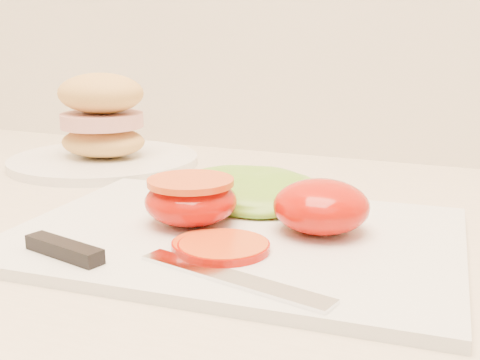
% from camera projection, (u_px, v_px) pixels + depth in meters
% --- Properties ---
extents(cutting_board, '(0.41, 0.31, 0.01)m').
position_uv_depth(cutting_board, '(236.00, 236.00, 0.54)').
color(cutting_board, silver).
rests_on(cutting_board, counter).
extents(tomato_half_dome, '(0.09, 0.09, 0.05)m').
position_uv_depth(tomato_half_dome, '(321.00, 206.00, 0.53)').
color(tomato_half_dome, '#B41000').
rests_on(tomato_half_dome, cutting_board).
extents(tomato_half_cut, '(0.09, 0.09, 0.04)m').
position_uv_depth(tomato_half_cut, '(191.00, 199.00, 0.56)').
color(tomato_half_cut, '#B41000').
rests_on(tomato_half_cut, cutting_board).
extents(tomato_slice_0, '(0.07, 0.07, 0.01)m').
position_uv_depth(tomato_slice_0, '(224.00, 247.00, 0.49)').
color(tomato_slice_0, '#E0591B').
rests_on(tomato_slice_0, cutting_board).
extents(tomato_slice_1, '(0.06, 0.06, 0.01)m').
position_uv_depth(tomato_slice_1, '(212.00, 245.00, 0.50)').
color(tomato_slice_1, '#E0591B').
rests_on(tomato_slice_1, cutting_board).
extents(lettuce_leaf_0, '(0.18, 0.14, 0.03)m').
position_uv_depth(lettuce_leaf_0, '(247.00, 191.00, 0.62)').
color(lettuce_leaf_0, '#72B12E').
rests_on(lettuce_leaf_0, cutting_board).
extents(lettuce_leaf_1, '(0.12, 0.13, 0.02)m').
position_uv_depth(lettuce_leaf_1, '(295.00, 197.00, 0.61)').
color(lettuce_leaf_1, '#72B12E').
rests_on(lettuce_leaf_1, cutting_board).
extents(knife, '(0.26, 0.06, 0.01)m').
position_uv_depth(knife, '(126.00, 260.00, 0.46)').
color(knife, silver).
rests_on(knife, cutting_board).
extents(sandwich_plate, '(0.26, 0.26, 0.13)m').
position_uv_depth(sandwich_plate, '(103.00, 132.00, 0.84)').
color(sandwich_plate, white).
rests_on(sandwich_plate, counter).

